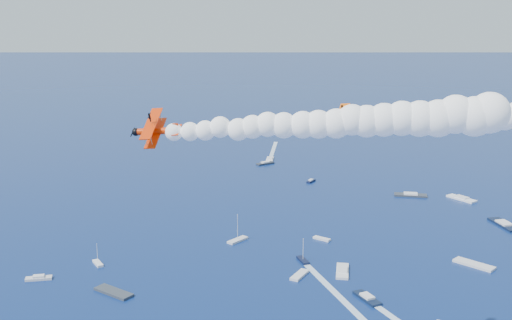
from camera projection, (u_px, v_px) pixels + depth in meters
The scene contains 6 objects.
biplane_lead at pixel (346, 121), 116.62m from camera, with size 7.67×8.61×5.18m, color #FF6105, non-canonical shape.
biplane_trail at pixel (157, 131), 106.40m from camera, with size 8.16×9.15×5.51m, color red, non-canonical shape.
smoke_trail_lead at pixel (512, 117), 109.04m from camera, with size 52.95×22.75×10.53m, color white, non-canonical shape.
smoke_trail_trail at pixel (327, 123), 102.09m from camera, with size 50.55×28.40×10.53m, color white, non-canonical shape.
spectator_boats at pixel (404, 254), 199.82m from camera, with size 232.15×169.71×0.70m.
boat_wakes at pixel (297, 254), 201.10m from camera, with size 164.99×214.49×0.04m.
Camera 1 is at (57.87, -68.16, 75.94)m, focal length 45.64 mm.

